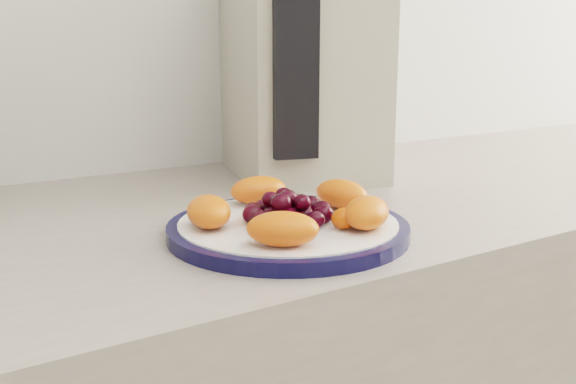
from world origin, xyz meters
TOP-DOWN VIEW (x-y plane):
  - plate_rim at (-0.02, 1.06)m, footprint 0.27×0.27m
  - plate_face at (-0.02, 1.06)m, footprint 0.24×0.24m
  - appliance_body at (0.19, 1.35)m, footprint 0.28×0.33m
  - appliance_panel at (0.10, 1.22)m, footprint 0.07×0.04m
  - fruit_plate at (-0.01, 1.05)m, footprint 0.23×0.22m

SIDE VIEW (x-z plane):
  - plate_rim at x=-0.02m, z-range 0.90..0.91m
  - plate_face at x=-0.02m, z-range 0.90..0.92m
  - fruit_plate at x=-0.01m, z-range 0.91..0.95m
  - appliance_body at x=0.19m, z-range 0.90..1.26m
  - appliance_panel at x=0.10m, z-range 0.95..1.22m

